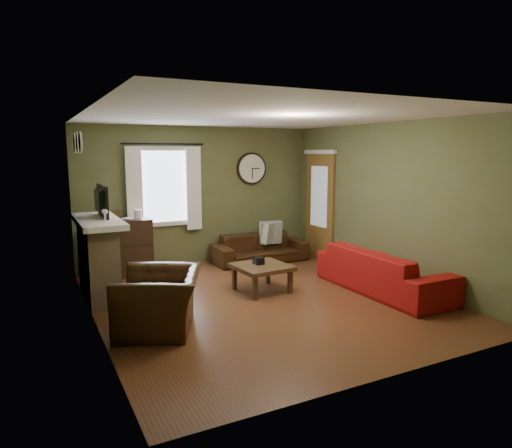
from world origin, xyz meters
name	(u,v)px	position (x,y,z in m)	size (l,w,h in m)	color
floor	(262,299)	(0.00, 0.00, 0.00)	(4.60, 5.20, 0.00)	#542E19
ceiling	(263,117)	(0.00, 0.00, 2.60)	(4.60, 5.20, 0.00)	white
wall_left	(91,222)	(-2.30, 0.00, 1.30)	(0.00, 5.20, 2.60)	#545A33
wall_right	(387,203)	(2.30, 0.00, 1.30)	(0.00, 5.20, 2.60)	#545A33
wall_back	(199,196)	(0.00, 2.60, 1.30)	(4.60, 0.00, 2.60)	#545A33
wall_front	(396,243)	(0.00, -2.60, 1.30)	(4.60, 0.00, 2.60)	#545A33
fireplace	(98,261)	(-2.10, 1.15, 0.55)	(0.40, 1.40, 1.10)	tan
firebox	(112,277)	(-1.91, 1.15, 0.30)	(0.04, 0.60, 0.55)	black
mantel	(98,221)	(-2.07, 1.15, 1.14)	(0.58, 1.60, 0.08)	white
tv	(97,205)	(-2.05, 1.30, 1.35)	(0.60, 0.08, 0.35)	black
tv_screen	(102,201)	(-1.97, 1.30, 1.41)	(0.02, 0.62, 0.36)	#994C3F
medallion_left	(80,142)	(-2.28, 0.80, 2.25)	(0.28, 0.28, 0.03)	white
medallion_mid	(77,143)	(-2.28, 1.15, 2.25)	(0.28, 0.28, 0.03)	white
medallion_right	(75,143)	(-2.28, 1.50, 2.25)	(0.28, 0.28, 0.03)	white
window_pane	(163,186)	(-0.70, 2.58, 1.50)	(1.00, 0.02, 1.30)	silver
curtain_rod	(164,144)	(-0.70, 2.48, 2.27)	(0.03, 0.03, 1.50)	black
curtain_left	(134,191)	(-1.25, 2.48, 1.45)	(0.28, 0.04, 1.55)	white
curtain_right	(194,189)	(-0.15, 2.48, 1.45)	(0.28, 0.04, 1.55)	white
wall_clock	(252,169)	(1.10, 2.55, 1.80)	(0.64, 0.06, 0.64)	white
door	(320,206)	(2.27, 1.85, 1.05)	(0.05, 0.90, 2.10)	brown
bookshelf	(127,248)	(-1.48, 2.17, 0.49)	(0.83, 0.35, 0.99)	black
book	(126,221)	(-1.48, 2.15, 0.96)	(0.16, 0.22, 0.02)	#432D1B
sofa_brown	(260,248)	(1.04, 2.09, 0.27)	(1.85, 0.72, 0.54)	black
pillow_left	(272,232)	(1.34, 2.14, 0.55)	(0.42, 0.13, 0.42)	gray
pillow_right	(271,232)	(1.31, 2.15, 0.55)	(0.44, 0.13, 0.44)	gray
sofa_red	(383,270)	(1.84, -0.48, 0.33)	(2.27, 0.89, 0.66)	maroon
armchair	(160,301)	(-1.62, -0.43, 0.35)	(1.09, 0.95, 0.71)	black
coffee_table	(262,278)	(0.18, 0.36, 0.21)	(0.78, 0.78, 0.42)	#432D1B
tissue_box	(259,265)	(0.16, 0.43, 0.40)	(0.14, 0.14, 0.11)	black
wine_glass_a	(106,217)	(-2.05, 0.54, 1.28)	(0.07, 0.07, 0.20)	white
wine_glass_b	(104,216)	(-2.05, 0.65, 1.27)	(0.07, 0.07, 0.19)	white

